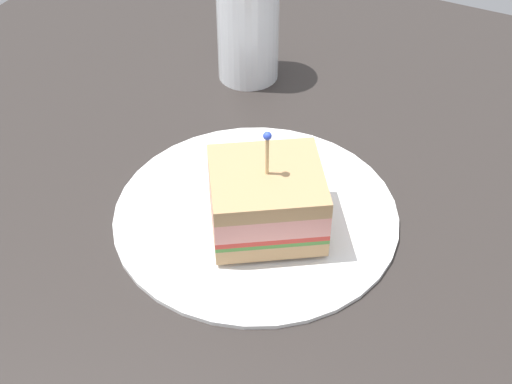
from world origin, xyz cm
name	(u,v)px	position (x,y,z in cm)	size (l,w,h in cm)	color
ground_plane	(256,223)	(0.00, 0.00, -1.00)	(96.64, 96.64, 2.00)	#2D2826
plate	(256,212)	(0.00, 0.00, 0.41)	(25.34, 25.34, 0.82)	white
sandwich_half_center	(267,199)	(-1.30, -1.65, 3.70)	(12.38, 12.56, 9.89)	tan
drink_glass	(248,37)	(20.35, 11.21, 4.92)	(6.74, 6.74, 11.36)	silver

